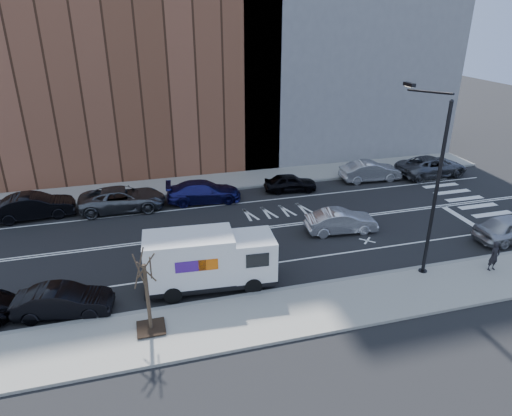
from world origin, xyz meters
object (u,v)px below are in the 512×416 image
far_parked_b (34,206)px  driving_sedan (341,221)px  fedex_van (209,260)px  pedestrian (494,256)px

far_parked_b → driving_sedan: far_parked_b is taller
fedex_van → far_parked_b: size_ratio=1.31×
far_parked_b → pedestrian: (24.17, -13.79, 0.14)m
fedex_van → far_parked_b: (-9.65, 11.16, -0.71)m
fedex_van → pedestrian: bearing=-6.1°
fedex_van → pedestrian: size_ratio=4.03×
far_parked_b → driving_sedan: bearing=-116.0°
driving_sedan → fedex_van: bearing=119.1°
fedex_van → far_parked_b: 14.77m
fedex_van → far_parked_b: fedex_van is taller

